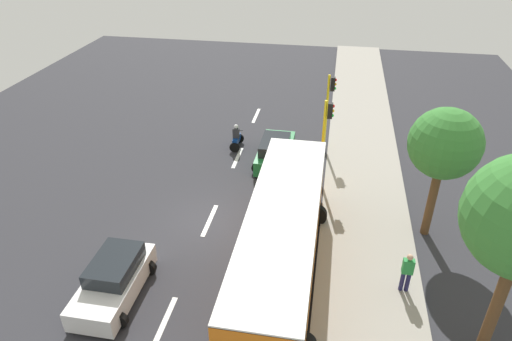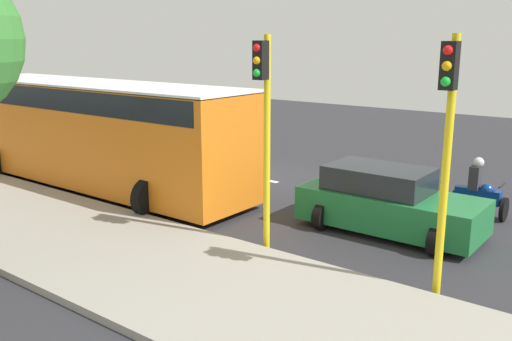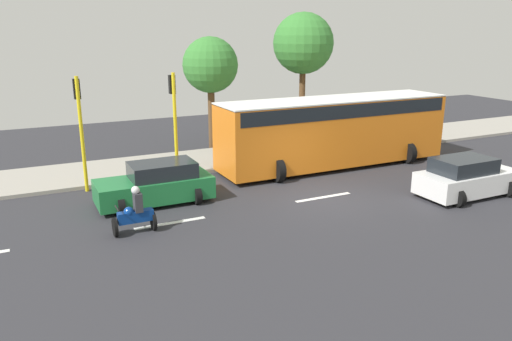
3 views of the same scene
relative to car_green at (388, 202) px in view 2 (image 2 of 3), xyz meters
The scene contains 12 objects.
ground_plane 6.30m from the car_green, 110.38° to the right, with size 40.00×60.00×0.10m, color #2D2D33.
sidewalk 7.62m from the car_green, 50.54° to the right, with size 4.00×60.00×0.15m, color #9E998E.
lane_stripe_far_north 18.00m from the car_green, 96.95° to the right, with size 0.20×2.40×0.01m, color white.
lane_stripe_north 12.08m from the car_green, 100.40° to the right, with size 0.20×2.40×0.01m, color white.
lane_stripe_mid 6.29m from the car_green, 110.38° to the right, with size 0.20×2.40×0.01m, color white.
lane_stripe_south 2.29m from the car_green, behind, with size 0.20×2.40×0.01m, color white.
car_green is the anchor object (origin of this frame).
car_white 11.73m from the car_green, 111.92° to the right, with size 2.18×3.97×1.52m.
city_bus 8.98m from the car_green, 80.40° to the right, with size 3.20×11.00×3.16m.
motorcycle 2.82m from the car_green, 151.52° to the left, with size 0.60×1.30×1.53m.
traffic_light_corner 4.07m from the car_green, 38.52° to the left, with size 0.49×0.24×4.50m.
traffic_light_midblock 3.82m from the car_green, 30.83° to the right, with size 0.49×0.24×4.50m.
Camera 2 is at (13.91, 10.98, 4.42)m, focal length 39.21 mm.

